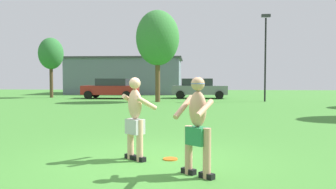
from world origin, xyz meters
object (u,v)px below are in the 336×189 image
player_in_gray (135,117)px  car_red_near_post (111,88)px  car_gray_mid_lot (199,88)px  player_with_cap (197,122)px  lamp_post (265,49)px  frisbee (170,159)px  tree_behind_players (51,54)px  tree_right_field (158,38)px

player_in_gray → car_red_near_post: bearing=104.5°
car_red_near_post → car_gray_mid_lot: 7.00m
player_with_cap → car_gray_mid_lot: (0.63, 21.59, -0.07)m
car_red_near_post → lamp_post: lamp_post is taller
frisbee → car_red_near_post: (-5.84, 19.85, 0.81)m
car_red_near_post → tree_behind_players: (-5.20, 0.88, 2.77)m
frisbee → tree_right_field: size_ratio=0.05×
car_red_near_post → tree_right_field: (4.05, -3.60, 3.46)m
player_with_cap → player_in_gray: size_ratio=1.01×
car_red_near_post → lamp_post: 12.05m
player_in_gray → lamp_post: 18.45m
frisbee → player_in_gray: bearing=-174.4°
tree_behind_players → player_with_cap: bearing=-62.1°
player_with_cap → frisbee: (-0.51, 1.10, -0.88)m
car_red_near_post → tree_right_field: size_ratio=0.71×
player_with_cap → car_red_near_post: (-6.35, 20.95, -0.07)m
frisbee → lamp_post: lamp_post is taller
player_in_gray → frisbee: size_ratio=5.67×
lamp_post → tree_right_field: bearing=-173.6°
car_gray_mid_lot → frisbee: bearing=-93.2°
tree_right_field → frisbee: bearing=-83.7°
car_gray_mid_lot → lamp_post: bearing=-37.8°
player_with_cap → tree_right_field: tree_right_field is taller
car_red_near_post → car_gray_mid_lot: bearing=5.2°
frisbee → lamp_post: 18.31m
frisbee → car_gray_mid_lot: car_gray_mid_lot is taller
frisbee → tree_behind_players: 23.76m
lamp_post → player_in_gray: bearing=-110.0°
player_with_cap → tree_right_field: size_ratio=0.27×
frisbee → car_gray_mid_lot: bearing=86.8°
player_in_gray → car_gray_mid_lot: bearing=84.9°
player_in_gray → car_red_near_post: 20.57m
car_gray_mid_lot → tree_right_field: (-2.93, -4.23, 3.46)m
player_in_gray → car_red_near_post: player_in_gray is taller
car_gray_mid_lot → player_with_cap: bearing=-91.7°
player_in_gray → car_gray_mid_lot: 20.64m
player_in_gray → car_gray_mid_lot: player_in_gray is taller
tree_behind_players → lamp_post: bearing=-12.4°
frisbee → lamp_post: size_ratio=0.05×
player_with_cap → lamp_post: (5.04, 18.18, 2.74)m
car_gray_mid_lot → tree_right_field: tree_right_field is taller
player_in_gray → lamp_post: bearing=70.0°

